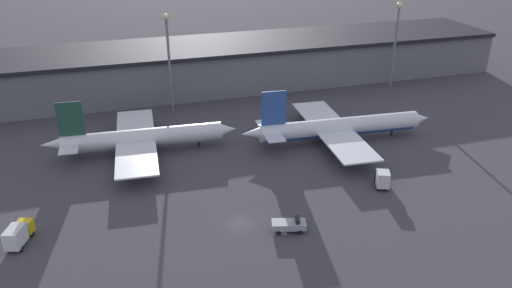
{
  "coord_description": "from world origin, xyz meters",
  "views": [
    {
      "loc": [
        -19.66,
        -72.84,
        51.32
      ],
      "look_at": [
        8.92,
        19.12,
        6.0
      ],
      "focal_mm": 35.0,
      "sensor_mm": 36.0,
      "label": 1
    }
  ],
  "objects": [
    {
      "name": "service_vehicle_1",
      "position": [
        7.57,
        -4.81,
        1.25
      ],
      "size": [
        6.44,
        4.05,
        2.66
      ],
      "rotation": [
        0.0,
        0.0,
        -0.27
      ],
      "color": "#9EA3A8",
      "rests_on": "ground"
    },
    {
      "name": "airplane_1",
      "position": [
        32.15,
        27.0,
        3.68
      ],
      "size": [
        48.27,
        37.44,
        14.13
      ],
      "rotation": [
        0.0,
        0.0,
        -0.07
      ],
      "color": "white",
      "rests_on": "ground"
    },
    {
      "name": "service_vehicle_3",
      "position": [
        -37.25,
        4.99,
        2.09
      ],
      "size": [
        4.41,
        6.91,
        3.82
      ],
      "rotation": [
        0.0,
        0.0,
        1.24
      ],
      "color": "gold",
      "rests_on": "ground"
    },
    {
      "name": "lamp_post_2",
      "position": [
        66.49,
        59.79,
        16.69
      ],
      "size": [
        1.8,
        1.8,
        26.44
      ],
      "color": "slate",
      "rests_on": "ground"
    },
    {
      "name": "terminal_building",
      "position": [
        0.0,
        77.42,
        6.85
      ],
      "size": [
        214.42,
        28.67,
        13.62
      ],
      "color": "slate",
      "rests_on": "ground"
    },
    {
      "name": "lamp_post_1",
      "position": [
        -3.05,
        59.79,
        16.95
      ],
      "size": [
        1.8,
        1.8,
        26.9
      ],
      "color": "slate",
      "rests_on": "ground"
    },
    {
      "name": "ground",
      "position": [
        0.0,
        0.0,
        0.0
      ],
      "size": [
        600.0,
        600.0,
        0.0
      ],
      "primitive_type": "plane",
      "color": "#423F44"
    },
    {
      "name": "airplane_0",
      "position": [
        -13.93,
        34.89,
        3.58
      ],
      "size": [
        44.37,
        37.51,
        13.71
      ],
      "rotation": [
        0.0,
        0.0,
        -0.07
      ],
      "color": "white",
      "rests_on": "ground"
    },
    {
      "name": "service_vehicle_2",
      "position": [
        31.06,
        3.99,
        2.06
      ],
      "size": [
        4.18,
        5.41,
        3.81
      ],
      "rotation": [
        0.0,
        0.0,
        1.16
      ],
      "color": "#282D38",
      "rests_on": "ground"
    }
  ]
}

